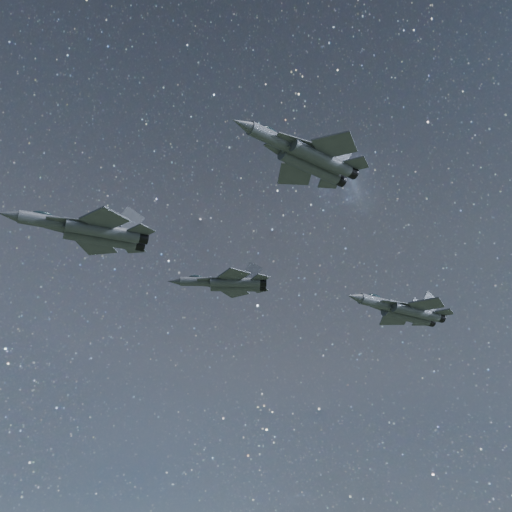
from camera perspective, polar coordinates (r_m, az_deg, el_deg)
name	(u,v)px	position (r m, az deg, el deg)	size (l,w,h in m)	color
jet_lead	(90,231)	(70.79, -15.54, 2.34)	(17.10, 12.14, 4.35)	#393E48
jet_left	(227,283)	(86.97, -2.77, -2.58)	(15.09, 10.13, 3.81)	#393E48
jet_right	(306,156)	(62.41, 4.82, 9.47)	(15.96, 10.74, 4.03)	#393E48
jet_slot	(404,310)	(89.41, 13.88, -5.05)	(17.72, 12.21, 4.45)	#393E48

